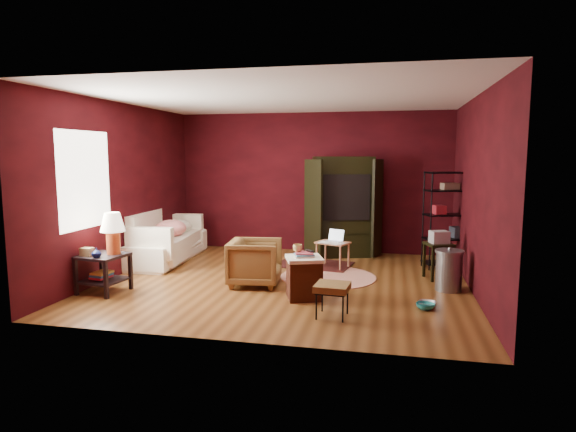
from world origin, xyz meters
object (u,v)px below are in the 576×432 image
sofa (166,238)px  armchair (255,260)px  hamper (304,277)px  wire_shelving (449,215)px  tv_armoire (343,205)px  laptop_desk (333,245)px  side_table (108,245)px

sofa → armchair: 2.46m
sofa → hamper: sofa is taller
wire_shelving → sofa: bearing=167.0°
hamper → wire_shelving: 3.21m
sofa → tv_armoire: tv_armoire is taller
armchair → wire_shelving: 3.52m
sofa → laptop_desk: bearing=-91.8°
hamper → laptop_desk: hamper is taller
sofa → armchair: size_ratio=2.84×
side_table → laptop_desk: side_table is taller
laptop_desk → sofa: bearing=-156.4°
sofa → armchair: sofa is taller
wire_shelving → armchair: bearing=-167.6°
tv_armoire → laptop_desk: bearing=-109.7°
armchair → wire_shelving: size_ratio=0.46×
tv_armoire → wire_shelving: (1.90, -0.61, -0.08)m
armchair → tv_armoire: bearing=-30.6°
laptop_desk → tv_armoire: 1.22m
hamper → armchair: bearing=148.3°
side_table → laptop_desk: 3.66m
sofa → armchair: bearing=-124.6°
side_table → wire_shelving: bearing=27.8°
laptop_desk → wire_shelving: size_ratio=0.40×
laptop_desk → armchair: bearing=-104.5°
armchair → wire_shelving: bearing=-65.4°
laptop_desk → wire_shelving: (1.96, 0.45, 0.51)m
hamper → sofa: bearing=148.3°
sofa → tv_armoire: (3.16, 1.12, 0.58)m
wire_shelving → tv_armoire: bearing=143.3°
hamper → side_table: bearing=-174.5°
laptop_desk → wire_shelving: wire_shelving is taller
side_table → laptop_desk: bearing=35.8°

